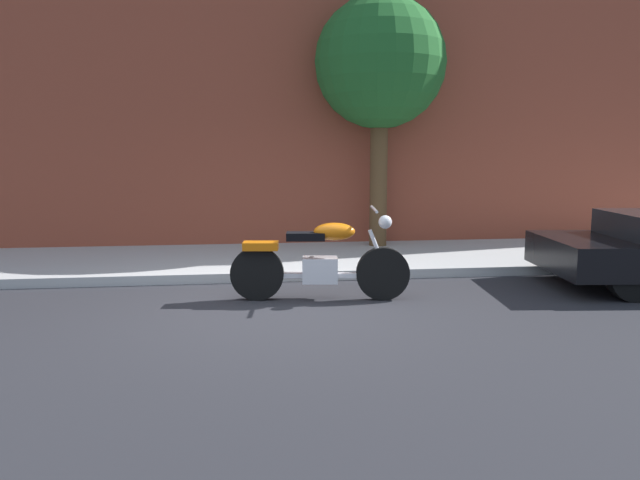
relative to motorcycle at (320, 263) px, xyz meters
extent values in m
plane|color=#28282D|center=(-0.58, -0.50, -0.48)|extent=(60.00, 60.00, 0.00)
cube|color=#B0B0B0|center=(-0.58, 2.55, -0.41)|extent=(19.28, 2.86, 0.14)
cube|color=brown|center=(-0.58, 4.22, 3.40)|extent=(19.28, 0.50, 7.76)
cylinder|color=black|center=(0.79, -0.10, -0.14)|extent=(0.68, 0.20, 0.68)
cylinder|color=black|center=(-0.79, 0.09, -0.14)|extent=(0.68, 0.20, 0.68)
cube|color=silver|center=(0.00, 0.00, -0.09)|extent=(0.47, 0.33, 0.32)
cube|color=silver|center=(0.00, 0.00, -0.16)|extent=(1.43, 0.25, 0.06)
ellipsoid|color=#D1660C|center=(0.18, -0.03, 0.39)|extent=(0.55, 0.32, 0.22)
cube|color=black|center=(-0.18, 0.02, 0.33)|extent=(0.51, 0.30, 0.10)
cube|color=#D1660C|center=(-0.74, 0.08, 0.21)|extent=(0.47, 0.29, 0.10)
cylinder|color=silver|center=(0.73, -0.09, 0.14)|extent=(0.28, 0.08, 0.58)
cylinder|color=silver|center=(0.67, -0.09, 0.67)|extent=(0.12, 0.70, 0.04)
sphere|color=silver|center=(0.81, -0.10, 0.51)|extent=(0.17, 0.17, 0.17)
cylinder|color=silver|center=(-0.23, 0.18, -0.19)|extent=(0.81, 0.18, 0.09)
cylinder|color=black|center=(4.04, 0.94, -0.16)|extent=(0.66, 0.28, 0.64)
cylinder|color=black|center=(3.89, -0.55, -0.16)|extent=(0.66, 0.28, 0.64)
cylinder|color=brown|center=(1.52, 3.47, 0.91)|extent=(0.32, 0.32, 2.78)
sphere|color=#236429|center=(1.52, 3.47, 2.95)|extent=(2.34, 2.34, 2.34)
camera|label=1|loc=(-0.96, -7.60, 1.40)|focal=34.68mm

